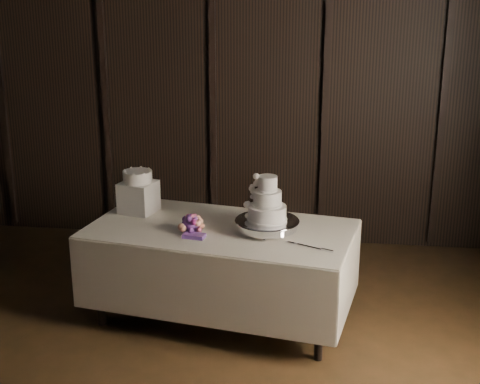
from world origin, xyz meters
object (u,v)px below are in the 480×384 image
object	(u,v)px
wedding_cake	(264,203)
display_table	(221,269)
cake_stand	(267,226)
bouquet	(190,225)
small_cake	(138,177)
box_pedestal	(139,197)

from	to	relation	value
wedding_cake	display_table	bearing A→B (deg)	-179.24
cake_stand	bouquet	world-z (taller)	bouquet
wedding_cake	bouquet	size ratio (longest dim) A/B	0.94
wedding_cake	small_cake	xyz separation A→B (m)	(-1.05, 0.34, 0.07)
display_table	cake_stand	distance (m)	0.53
box_pedestal	small_cake	bearing A→B (deg)	90.00
small_cake	cake_stand	bearing A→B (deg)	-16.67
cake_stand	bouquet	xyz separation A→B (m)	(-0.56, -0.08, 0.01)
cake_stand	box_pedestal	xyz separation A→B (m)	(-1.07, 0.32, 0.08)
cake_stand	box_pedestal	size ratio (longest dim) A/B	1.86
cake_stand	box_pedestal	distance (m)	1.12
display_table	bouquet	distance (m)	0.46
wedding_cake	bouquet	xyz separation A→B (m)	(-0.54, -0.06, -0.17)
display_table	cake_stand	bearing A→B (deg)	4.01
small_cake	wedding_cake	bearing A→B (deg)	-17.76
box_pedestal	wedding_cake	bearing A→B (deg)	-17.76
cake_stand	wedding_cake	distance (m)	0.18
bouquet	box_pedestal	world-z (taller)	box_pedestal
wedding_cake	box_pedestal	distance (m)	1.10
display_table	box_pedestal	bearing A→B (deg)	168.20
cake_stand	wedding_cake	size ratio (longest dim) A/B	1.42
cake_stand	small_cake	xyz separation A→B (m)	(-1.07, 0.32, 0.25)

